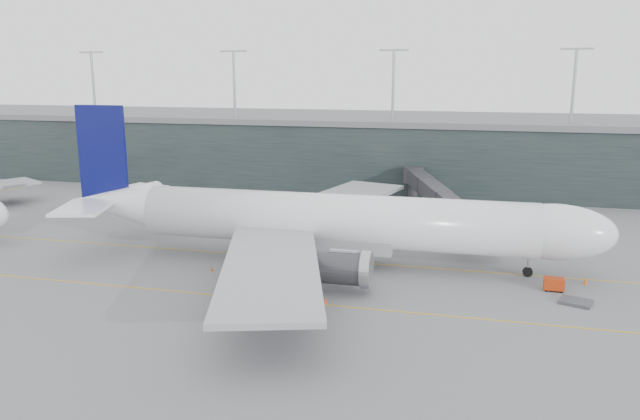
# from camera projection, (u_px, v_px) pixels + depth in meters

# --- Properties ---
(ground) EXTENTS (320.00, 320.00, 0.00)m
(ground) POSITION_uv_depth(u_px,v_px,m) (312.00, 251.00, 89.24)
(ground) COLOR #5F5E63
(ground) RESTS_ON ground
(taxiline_a) EXTENTS (160.00, 0.25, 0.02)m
(taxiline_a) POSITION_uv_depth(u_px,v_px,m) (304.00, 259.00, 85.45)
(taxiline_a) COLOR #C59012
(taxiline_a) RESTS_ON ground
(taxiline_b) EXTENTS (160.00, 0.25, 0.02)m
(taxiline_b) POSITION_uv_depth(u_px,v_px,m) (267.00, 299.00, 70.30)
(taxiline_b) COLOR #C59012
(taxiline_b) RESTS_ON ground
(taxiline_lead_main) EXTENTS (0.25, 60.00, 0.02)m
(taxiline_lead_main) POSITION_uv_depth(u_px,v_px,m) (369.00, 220.00, 107.01)
(taxiline_lead_main) COLOR #C59012
(taxiline_lead_main) RESTS_ON ground
(terminal) EXTENTS (240.00, 36.00, 29.00)m
(terminal) POSITION_uv_depth(u_px,v_px,m) (375.00, 149.00, 142.48)
(terminal) COLOR black
(terminal) RESTS_ON ground
(main_aircraft) EXTENTS (73.04, 68.86, 20.54)m
(main_aircraft) POSITION_uv_depth(u_px,v_px,m) (331.00, 221.00, 82.44)
(main_aircraft) COLOR silver
(main_aircraft) RESTS_ON ground
(jet_bridge) EXTENTS (15.75, 43.93, 6.68)m
(jet_bridge) POSITION_uv_depth(u_px,v_px,m) (443.00, 191.00, 106.60)
(jet_bridge) COLOR #29282D
(jet_bridge) RESTS_ON ground
(gse_cart) EXTENTS (2.30, 1.50, 1.54)m
(gse_cart) POSITION_uv_depth(u_px,v_px,m) (554.00, 284.00, 72.94)
(gse_cart) COLOR #A62B0B
(gse_cart) RESTS_ON ground
(baggage_dolly) EXTENTS (3.98, 3.58, 0.33)m
(baggage_dolly) POSITION_uv_depth(u_px,v_px,m) (576.00, 302.00, 69.17)
(baggage_dolly) COLOR #3E3E43
(baggage_dolly) RESTS_ON ground
(uld_a) EXTENTS (2.84, 2.62, 2.09)m
(uld_a) POSITION_uv_depth(u_px,v_px,m) (294.00, 224.00, 100.33)
(uld_a) COLOR #323237
(uld_a) RESTS_ON ground
(uld_b) EXTENTS (2.32, 1.87, 2.08)m
(uld_b) POSITION_uv_depth(u_px,v_px,m) (319.00, 225.00, 99.31)
(uld_b) COLOR #323237
(uld_b) RESTS_ON ground
(uld_c) EXTENTS (1.85, 1.52, 1.61)m
(uld_c) POSITION_uv_depth(u_px,v_px,m) (318.00, 228.00, 98.38)
(uld_c) COLOR #323237
(uld_c) RESTS_ON ground
(cone_nose) EXTENTS (0.48, 0.48, 0.77)m
(cone_nose) POSITION_uv_depth(u_px,v_px,m) (586.00, 281.00, 75.32)
(cone_nose) COLOR #E4550C
(cone_nose) RESTS_ON ground
(cone_wing_stbd) EXTENTS (0.40, 0.40, 0.64)m
(cone_wing_stbd) POSITION_uv_depth(u_px,v_px,m) (325.00, 300.00, 69.14)
(cone_wing_stbd) COLOR #FB3E0D
(cone_wing_stbd) RESTS_ON ground
(cone_wing_port) EXTENTS (0.39, 0.39, 0.62)m
(cone_wing_port) POSITION_uv_depth(u_px,v_px,m) (383.00, 232.00, 98.11)
(cone_wing_port) COLOR #CA4D0B
(cone_wing_port) RESTS_ON ground
(cone_tail) EXTENTS (0.41, 0.41, 0.64)m
(cone_tail) POSITION_uv_depth(u_px,v_px,m) (212.00, 269.00, 80.14)
(cone_tail) COLOR #DC530C
(cone_tail) RESTS_ON ground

